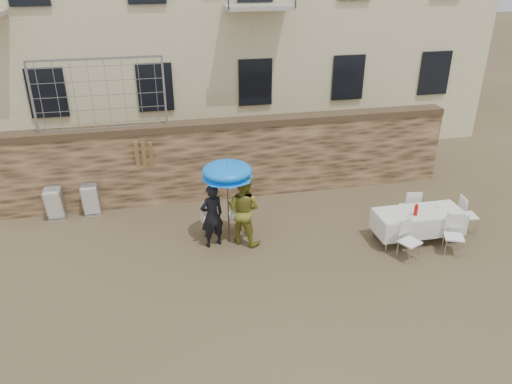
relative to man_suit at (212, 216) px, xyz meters
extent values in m
plane|color=brown|center=(0.61, -2.39, -0.79)|extent=(80.00, 80.00, 0.00)
cube|color=brown|center=(0.61, 2.61, 0.31)|extent=(13.00, 0.50, 2.20)
imported|color=black|center=(0.00, 0.00, 0.00)|extent=(0.67, 0.55, 1.59)
imported|color=#ABA534|center=(0.75, 0.00, 0.08)|extent=(1.08, 1.05, 1.75)
cylinder|color=#3F3F44|center=(0.40, 0.10, 0.05)|extent=(0.03, 0.03, 1.69)
cone|color=#0B78FD|center=(0.40, 0.10, 1.01)|extent=(1.21, 1.21, 0.22)
cube|color=silver|center=(4.87, -0.78, -0.04)|extent=(2.10, 0.85, 0.05)
cylinder|color=silver|center=(3.92, -1.13, -0.42)|extent=(0.04, 0.04, 0.74)
cylinder|color=silver|center=(5.82, -1.13, -0.42)|extent=(0.04, 0.04, 0.74)
cylinder|color=silver|center=(3.92, -0.44, -0.42)|extent=(0.04, 0.04, 0.74)
cylinder|color=silver|center=(5.82, -0.44, -0.42)|extent=(0.04, 0.04, 0.74)
cylinder|color=red|center=(4.67, -0.93, 0.11)|extent=(0.09, 0.09, 0.26)
camera|label=1|loc=(-1.12, -10.18, 5.59)|focal=35.00mm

